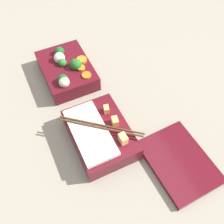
{
  "coord_description": "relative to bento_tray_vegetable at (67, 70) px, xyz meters",
  "views": [
    {
      "loc": [
        0.48,
        -0.13,
        0.64
      ],
      "look_at": [
        0.09,
        0.05,
        0.05
      ],
      "focal_mm": 42.0,
      "sensor_mm": 36.0,
      "label": 1
    }
  ],
  "objects": [
    {
      "name": "ground_plane",
      "position": [
        0.13,
        -0.0,
        -0.03
      ],
      "size": [
        3.0,
        3.0,
        0.0
      ],
      "primitive_type": "plane",
      "color": "gray"
    },
    {
      "name": "bento_tray_vegetable",
      "position": [
        0.0,
        0.0,
        0.0
      ],
      "size": [
        0.21,
        0.15,
        0.08
      ],
      "color": "#510F19",
      "rests_on": "ground_plane"
    },
    {
      "name": "bento_tray_rice",
      "position": [
        0.27,
        0.0,
        -0.0
      ],
      "size": [
        0.21,
        0.19,
        0.08
      ],
      "color": "#510F19",
      "rests_on": "ground_plane"
    },
    {
      "name": "bento_lid",
      "position": [
        0.42,
        0.16,
        -0.02
      ],
      "size": [
        0.21,
        0.16,
        0.02
      ],
      "primitive_type": "cube",
      "rotation": [
        0.0,
        0.0,
        0.04
      ],
      "color": "#510F19",
      "rests_on": "ground_plane"
    }
  ]
}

